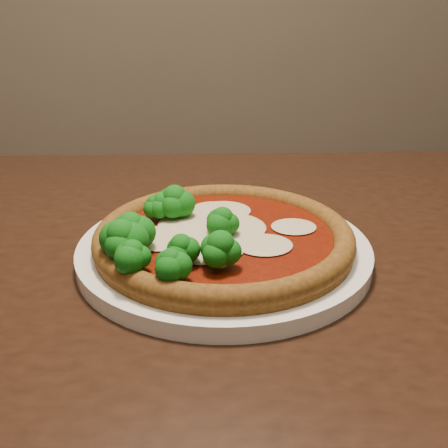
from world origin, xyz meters
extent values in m
cube|color=black|center=(-0.19, 0.23, 0.73)|extent=(1.32, 0.91, 0.04)
cylinder|color=white|center=(-0.16, 0.20, 0.76)|extent=(0.33, 0.33, 0.02)
cylinder|color=brown|center=(-0.16, 0.19, 0.77)|extent=(0.28, 0.28, 0.01)
torus|color=brown|center=(-0.16, 0.19, 0.78)|extent=(0.29, 0.29, 0.02)
cylinder|color=#661304|center=(-0.16, 0.19, 0.78)|extent=(0.24, 0.24, 0.00)
ellipsoid|color=beige|center=(-0.19, 0.15, 0.78)|extent=(0.08, 0.07, 0.01)
ellipsoid|color=beige|center=(-0.16, 0.20, 0.78)|extent=(0.10, 0.09, 0.01)
ellipsoid|color=beige|center=(-0.16, 0.26, 0.78)|extent=(0.07, 0.06, 0.01)
ellipsoid|color=beige|center=(-0.12, 0.16, 0.78)|extent=(0.06, 0.05, 0.00)
ellipsoid|color=beige|center=(-0.23, 0.19, 0.78)|extent=(0.07, 0.07, 0.01)
ellipsoid|color=beige|center=(-0.20, 0.22, 0.78)|extent=(0.08, 0.07, 0.01)
ellipsoid|color=beige|center=(-0.08, 0.20, 0.78)|extent=(0.05, 0.05, 0.00)
ellipsoid|color=beige|center=(-0.17, 0.27, 0.78)|extent=(0.05, 0.05, 0.00)
ellipsoid|color=#148218|center=(-0.18, 0.11, 0.81)|extent=(0.05, 0.05, 0.04)
ellipsoid|color=#148218|center=(-0.21, 0.12, 0.80)|extent=(0.04, 0.04, 0.03)
ellipsoid|color=#148218|center=(-0.27, 0.14, 0.81)|extent=(0.05, 0.05, 0.04)
ellipsoid|color=#148218|center=(-0.22, 0.09, 0.80)|extent=(0.04, 0.04, 0.03)
ellipsoid|color=#148218|center=(-0.21, 0.24, 0.81)|extent=(0.05, 0.05, 0.04)
ellipsoid|color=#148218|center=(-0.23, 0.24, 0.80)|extent=(0.04, 0.04, 0.03)
ellipsoid|color=#148218|center=(-0.17, 0.18, 0.80)|extent=(0.04, 0.04, 0.03)
ellipsoid|color=#148218|center=(-0.26, 0.16, 0.81)|extent=(0.05, 0.05, 0.04)
ellipsoid|color=#148218|center=(-0.26, 0.12, 0.80)|extent=(0.04, 0.04, 0.03)
ellipsoid|color=#148218|center=(-0.24, 0.24, 0.80)|extent=(0.03, 0.03, 0.03)
camera|label=1|loc=(-0.22, -0.30, 1.01)|focal=40.00mm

